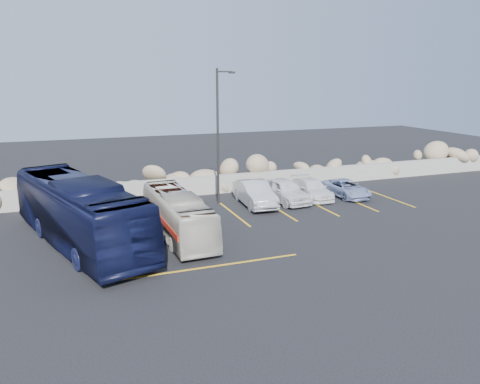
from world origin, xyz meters
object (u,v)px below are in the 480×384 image
object	(u,v)px
tour_coach	(79,212)
car_b	(255,193)
vintage_bus	(177,214)
car_c	(312,189)
lamppost	(219,133)
car_a	(285,190)
car_d	(346,188)

from	to	relation	value
tour_coach	car_b	distance (m)	10.67
vintage_bus	car_b	size ratio (longest dim) A/B	1.73
car_b	car_c	bearing A→B (deg)	8.80
car_c	lamppost	bearing A→B (deg)	176.05
vintage_bus	car_b	distance (m)	6.80
lamppost	car_c	distance (m)	7.05
lamppost	vintage_bus	distance (m)	7.06
lamppost	car_a	xyz separation A→B (m)	(3.87, -1.08, -3.58)
lamppost	car_a	bearing A→B (deg)	-15.57
vintage_bus	car_c	size ratio (longest dim) A/B	1.92
tour_coach	car_a	xyz separation A→B (m)	(12.07, 3.60, -0.83)
car_b	car_c	distance (m)	4.10
car_a	car_d	xyz separation A→B (m)	(4.30, -0.17, -0.19)
lamppost	car_b	world-z (taller)	lamppost
lamppost	car_c	world-z (taller)	lamppost
lamppost	car_b	bearing A→B (deg)	-32.80
tour_coach	car_b	world-z (taller)	tour_coach
vintage_bus	car_a	xyz separation A→B (m)	(7.62, 3.95, -0.35)
tour_coach	car_b	xyz separation A→B (m)	(10.05, 3.49, -0.82)
car_b	vintage_bus	bearing A→B (deg)	-142.05
vintage_bus	car_d	size ratio (longest dim) A/B	1.99
vintage_bus	lamppost	bearing A→B (deg)	51.32
lamppost	vintage_bus	world-z (taller)	lamppost
car_c	tour_coach	bearing A→B (deg)	-160.81
car_a	car_d	world-z (taller)	car_a
tour_coach	car_b	size ratio (longest dim) A/B	2.52
lamppost	car_a	size ratio (longest dim) A/B	1.89
lamppost	vintage_bus	xyz separation A→B (m)	(-3.75, -5.03, -3.23)
tour_coach	car_d	bearing A→B (deg)	-5.73
vintage_bus	car_a	distance (m)	8.59
car_a	car_b	distance (m)	2.02
tour_coach	car_c	world-z (taller)	tour_coach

